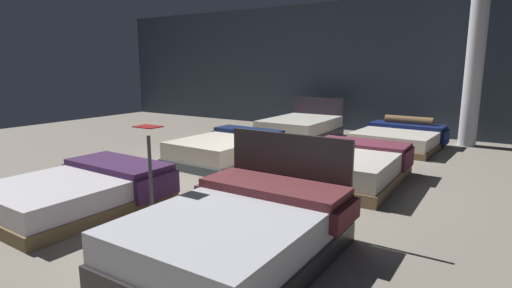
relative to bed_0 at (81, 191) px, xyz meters
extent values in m
cube|color=gray|center=(1.26, 2.77, -0.22)|extent=(18.00, 18.00, 0.02)
cube|color=#333D4C|center=(1.26, 7.92, 1.54)|extent=(18.00, 0.06, 3.50)
cube|color=brown|center=(0.00, -0.06, -0.14)|extent=(1.59, 2.10, 0.15)
cube|color=silver|center=(0.00, -0.06, 0.06)|extent=(1.52, 2.04, 0.24)
cube|color=#452751|center=(0.02, 0.59, 0.23)|extent=(1.53, 0.74, 0.08)
cube|color=#452751|center=(-0.76, 0.61, 0.03)|extent=(0.10, 0.70, 0.30)
cube|color=#452751|center=(0.79, 0.57, 0.03)|extent=(0.10, 0.70, 0.30)
cube|color=#353131|center=(2.51, -0.15, -0.11)|extent=(1.56, 2.11, 0.20)
cube|color=silver|center=(2.51, -0.15, 0.13)|extent=(1.50, 2.05, 0.28)
cube|color=#353131|center=(2.51, 0.91, 0.31)|extent=(1.47, 0.04, 1.05)
cube|color=brown|center=(2.51, 0.58, 0.32)|extent=(1.54, 0.61, 0.09)
cube|color=brown|center=(1.72, 0.58, 0.17)|extent=(0.09, 0.60, 0.20)
cube|color=brown|center=(3.30, 0.58, 0.17)|extent=(0.09, 0.60, 0.20)
cube|color=#4A565E|center=(0.07, 2.97, -0.14)|extent=(1.51, 2.08, 0.15)
cube|color=silver|center=(0.07, 2.97, 0.09)|extent=(1.44, 2.02, 0.30)
cube|color=#122146|center=(0.10, 3.71, 0.28)|extent=(1.43, 0.55, 0.08)
cube|color=#122146|center=(-0.63, 3.74, 0.09)|extent=(0.10, 0.50, 0.31)
cube|color=#122146|center=(0.83, 3.68, 0.09)|extent=(0.10, 0.50, 0.31)
cube|color=#967551|center=(2.46, 2.96, -0.13)|extent=(1.54, 2.16, 0.17)
cube|color=silver|center=(2.46, 2.96, 0.10)|extent=(1.48, 2.10, 0.29)
cube|color=brown|center=(2.45, 3.66, 0.28)|extent=(1.50, 0.70, 0.06)
cube|color=brown|center=(1.70, 3.65, 0.10)|extent=(0.07, 0.68, 0.31)
cube|color=brown|center=(3.20, 3.67, 0.10)|extent=(0.07, 0.68, 0.31)
cube|color=#342837|center=(0.10, 6.00, -0.11)|extent=(1.49, 2.13, 0.21)
cube|color=silver|center=(0.10, 6.00, 0.14)|extent=(1.43, 2.07, 0.28)
cube|color=#342837|center=(0.10, 7.06, 0.25)|extent=(1.40, 0.04, 0.93)
cube|color=brown|center=(2.47, 6.05, -0.15)|extent=(1.73, 2.06, 0.13)
cube|color=silver|center=(2.47, 6.05, 0.04)|extent=(1.67, 2.00, 0.25)
cube|color=navy|center=(2.50, 6.69, 0.21)|extent=(1.65, 0.71, 0.08)
cube|color=navy|center=(1.68, 6.74, 0.01)|extent=(0.11, 0.63, 0.32)
cube|color=navy|center=(3.33, 6.65, 0.01)|extent=(0.11, 0.63, 0.32)
cylinder|color=olive|center=(2.51, 6.80, 0.32)|extent=(1.09, 0.25, 0.19)
cylinder|color=#3F3F44|center=(1.26, 0.03, -0.20)|extent=(0.24, 0.24, 0.02)
cylinder|color=#3F3F44|center=(1.26, 0.03, 0.31)|extent=(0.04, 0.04, 1.04)
cube|color=#B21E1E|center=(1.26, 0.03, 0.93)|extent=(0.28, 0.20, 0.01)
cylinder|color=silver|center=(3.71, 7.21, 1.54)|extent=(0.37, 0.37, 3.50)
camera|label=1|loc=(4.56, -2.95, 1.57)|focal=28.37mm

